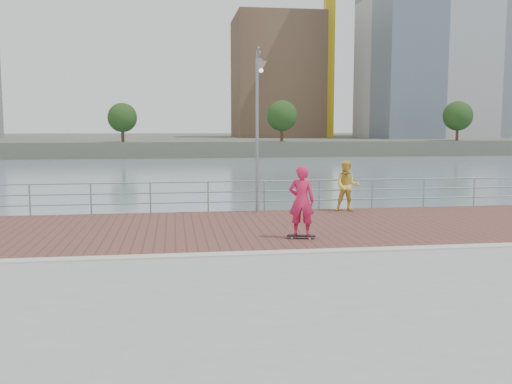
{
  "coord_description": "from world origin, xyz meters",
  "views": [
    {
      "loc": [
        -2.22,
        -13.42,
        3.14
      ],
      "look_at": [
        0.0,
        2.0,
        1.3
      ],
      "focal_mm": 40.0,
      "sensor_mm": 36.0,
      "label": 1
    }
  ],
  "objects": [
    {
      "name": "water",
      "position": [
        0.0,
        0.0,
        -2.0
      ],
      "size": [
        400.0,
        400.0,
        0.0
      ],
      "primitive_type": "plane",
      "color": "slate",
      "rests_on": "ground"
    },
    {
      "name": "far_shore",
      "position": [
        0.0,
        122.5,
        -0.75
      ],
      "size": [
        320.0,
        95.0,
        2.5
      ],
      "primitive_type": "cube",
      "color": "#4C5142",
      "rests_on": "ground"
    },
    {
      "name": "street_lamp",
      "position": [
        0.69,
        6.1,
        3.92
      ],
      "size": [
        0.4,
        1.17,
        5.52
      ],
      "color": "gray",
      "rests_on": "brick_lane"
    },
    {
      "name": "brick_lane",
      "position": [
        0.0,
        3.6,
        0.01
      ],
      "size": [
        40.0,
        6.8,
        0.02
      ],
      "primitive_type": "cube",
      "color": "brown",
      "rests_on": "seawall"
    },
    {
      "name": "skyline",
      "position": [
        31.7,
        104.12,
        22.87
      ],
      "size": [
        233.0,
        41.0,
        61.14
      ],
      "color": "#ADA38E",
      "rests_on": "far_shore"
    },
    {
      "name": "guardrail",
      "position": [
        0.0,
        7.0,
        0.69
      ],
      "size": [
        39.06,
        0.06,
        1.13
      ],
      "color": "#8C9EA8",
      "rests_on": "brick_lane"
    },
    {
      "name": "skateboarder",
      "position": [
        1.22,
        1.7,
        1.07
      ],
      "size": [
        0.81,
        0.65,
        1.93
      ],
      "primitive_type": "imported",
      "rotation": [
        0.0,
        0.0,
        2.85
      ],
      "color": "#D11B4B",
      "rests_on": "skateboard"
    },
    {
      "name": "bystander",
      "position": [
        3.96,
        6.35,
        0.94
      ],
      "size": [
        1.03,
        0.89,
        1.84
      ],
      "primitive_type": "imported",
      "rotation": [
        0.0,
        0.0,
        -0.24
      ],
      "color": "yellow",
      "rests_on": "brick_lane"
    },
    {
      "name": "skateboard",
      "position": [
        1.22,
        1.7,
        0.09
      ],
      "size": [
        0.8,
        0.41,
        0.09
      ],
      "rotation": [
        0.0,
        0.0,
        -0.29
      ],
      "color": "black",
      "rests_on": "brick_lane"
    },
    {
      "name": "shoreline_trees",
      "position": [
        10.92,
        77.0,
        4.32
      ],
      "size": [
        144.32,
        4.94,
        6.59
      ],
      "color": "#473323",
      "rests_on": "far_shore"
    },
    {
      "name": "curb",
      "position": [
        0.0,
        0.0,
        0.03
      ],
      "size": [
        40.0,
        0.4,
        0.06
      ],
      "primitive_type": "cube",
      "color": "#B7B5AD",
      "rests_on": "seawall"
    }
  ]
}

